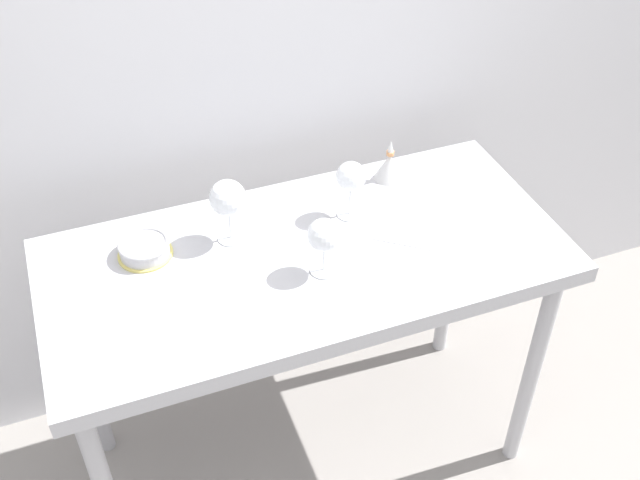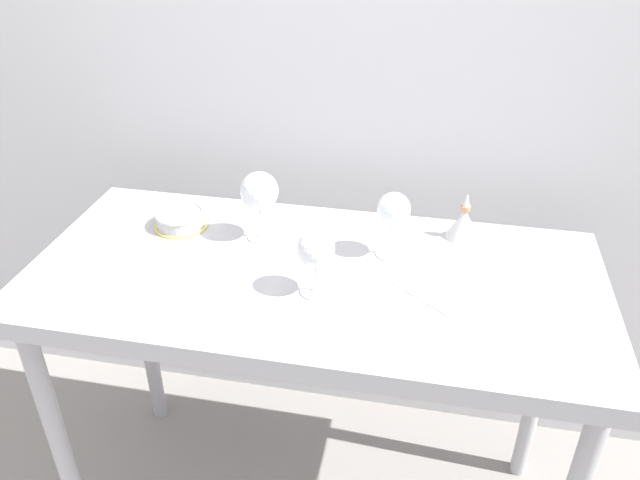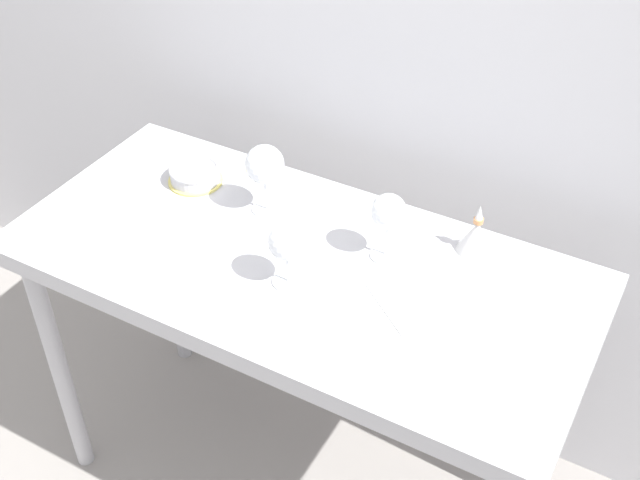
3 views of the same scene
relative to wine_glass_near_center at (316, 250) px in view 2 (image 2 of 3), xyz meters
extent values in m
cube|color=silver|center=(-0.02, 0.58, 0.29)|extent=(3.80, 0.04, 2.60)
cube|color=#AFAFB4|center=(-0.02, 0.09, -0.13)|extent=(1.40, 0.64, 0.04)
cube|color=#AFAFB4|center=(-0.02, -0.24, -0.14)|extent=(1.40, 0.01, 0.05)
cylinder|color=#AFAFB4|center=(-0.66, -0.17, -0.58)|extent=(0.05, 0.05, 0.86)
cylinder|color=#AFAFB4|center=(-0.66, 0.35, -0.58)|extent=(0.05, 0.05, 0.86)
cylinder|color=#AFAFB4|center=(0.62, 0.35, -0.58)|extent=(0.05, 0.05, 0.86)
cylinder|color=white|center=(0.00, 0.00, -0.11)|extent=(0.07, 0.07, 0.00)
cylinder|color=white|center=(0.00, 0.00, -0.07)|extent=(0.01, 0.01, 0.08)
sphere|color=white|center=(0.00, 0.00, 0.01)|extent=(0.09, 0.09, 0.09)
cylinder|color=maroon|center=(0.00, 0.00, -0.01)|extent=(0.06, 0.06, 0.02)
cylinder|color=white|center=(0.15, 0.19, -0.11)|extent=(0.08, 0.08, 0.00)
cylinder|color=white|center=(0.15, 0.19, -0.06)|extent=(0.01, 0.01, 0.09)
sphere|color=white|center=(0.15, 0.19, 0.02)|extent=(0.08, 0.08, 0.08)
cylinder|color=maroon|center=(0.15, 0.19, 0.00)|extent=(0.06, 0.06, 0.03)
cylinder|color=white|center=(-0.19, 0.21, -0.11)|extent=(0.08, 0.08, 0.00)
cylinder|color=white|center=(-0.19, 0.21, -0.06)|extent=(0.01, 0.01, 0.09)
sphere|color=white|center=(-0.19, 0.21, 0.02)|extent=(0.10, 0.10, 0.10)
cylinder|color=maroon|center=(-0.19, 0.21, 0.01)|extent=(0.07, 0.07, 0.02)
cube|color=white|center=(0.29, 0.11, -0.11)|extent=(0.27, 0.28, 0.00)
cylinder|color=#DBCC66|center=(-0.42, 0.23, -0.11)|extent=(0.15, 0.15, 0.01)
cylinder|color=#B7B7BC|center=(-0.42, 0.23, -0.09)|extent=(0.13, 0.13, 0.03)
torus|color=#B7B7BC|center=(-0.42, 0.23, -0.07)|extent=(0.14, 0.14, 0.01)
cone|color=silver|center=(0.33, 0.32, -0.07)|extent=(0.09, 0.09, 0.08)
cylinder|color=#C17F4C|center=(0.33, 0.32, -0.02)|extent=(0.02, 0.02, 0.01)
cone|color=silver|center=(0.33, 0.32, 0.00)|extent=(0.02, 0.02, 0.04)
camera|label=1|loc=(-0.53, -1.37, 1.24)|focal=43.10mm
camera|label=2|loc=(0.24, -1.15, 0.75)|focal=35.10mm
camera|label=3|loc=(0.74, -1.18, 1.13)|focal=45.68mm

